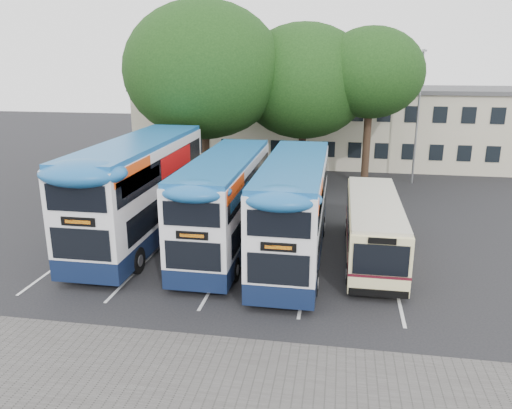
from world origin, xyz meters
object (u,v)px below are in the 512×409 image
at_px(lamp_post, 418,110).
at_px(tree_left, 204,71).
at_px(bus_single, 373,224).
at_px(tree_right, 371,73).
at_px(bus_dd_right, 294,206).
at_px(bus_dd_mid, 225,199).
at_px(tree_mid, 304,81).
at_px(bus_dd_left, 141,186).

height_order(lamp_post, tree_left, tree_left).
xyz_separation_m(tree_left, bus_single, (10.47, -10.84, -6.22)).
height_order(tree_right, bus_single, tree_right).
bearing_deg(bus_dd_right, bus_dd_mid, 168.61).
bearing_deg(bus_dd_mid, lamp_post, 54.95).
bearing_deg(tree_mid, bus_single, -72.43).
xyz_separation_m(bus_dd_mid, bus_dd_right, (3.16, -0.64, 0.04)).
relative_size(tree_left, tree_mid, 1.12).
bearing_deg(bus_dd_mid, tree_left, 109.42).
xyz_separation_m(lamp_post, bus_dd_right, (-6.97, -15.08, -2.67)).
bearing_deg(tree_left, bus_dd_left, -92.02).
distance_m(tree_left, tree_mid, 6.77).
height_order(tree_right, bus_dd_mid, tree_right).
relative_size(bus_dd_left, bus_dd_right, 1.10).
distance_m(bus_dd_left, bus_dd_right, 7.49).
xyz_separation_m(tree_left, bus_dd_left, (-0.37, -10.43, -5.05)).
bearing_deg(bus_single, bus_dd_right, -167.57).
bearing_deg(tree_left, lamp_post, 13.96).
relative_size(lamp_post, bus_dd_left, 0.78).
bearing_deg(bus_dd_mid, tree_right, 62.06).
xyz_separation_m(bus_dd_right, bus_single, (3.45, 0.76, -0.92)).
distance_m(lamp_post, bus_single, 15.18).
xyz_separation_m(lamp_post, bus_dd_left, (-14.37, -13.91, -2.42)).
relative_size(tree_left, bus_dd_left, 1.04).
xyz_separation_m(bus_dd_left, bus_dd_mid, (4.23, -0.54, -0.30)).
distance_m(tree_left, tree_right, 10.76).
relative_size(tree_right, bus_dd_mid, 1.02).
height_order(tree_left, bus_dd_mid, tree_left).
xyz_separation_m(lamp_post, tree_right, (-3.39, -1.72, 2.47)).
height_order(tree_right, bus_dd_right, tree_right).
height_order(bus_dd_left, bus_single, bus_dd_left).
xyz_separation_m(tree_right, bus_dd_right, (-3.59, -13.36, -5.14)).
height_order(lamp_post, bus_dd_right, lamp_post).
distance_m(tree_mid, bus_dd_mid, 14.38).
bearing_deg(bus_single, bus_dd_left, 177.82).
relative_size(tree_left, bus_dd_right, 1.15).
bearing_deg(bus_dd_right, tree_mid, 93.10).
xyz_separation_m(bus_dd_left, bus_single, (10.84, -0.41, -1.17)).
xyz_separation_m(tree_mid, bus_dd_mid, (-2.40, -13.41, -4.61)).
relative_size(bus_dd_mid, bus_single, 1.16).
bearing_deg(tree_mid, bus_dd_mid, -100.15).
distance_m(tree_left, bus_dd_right, 14.57).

